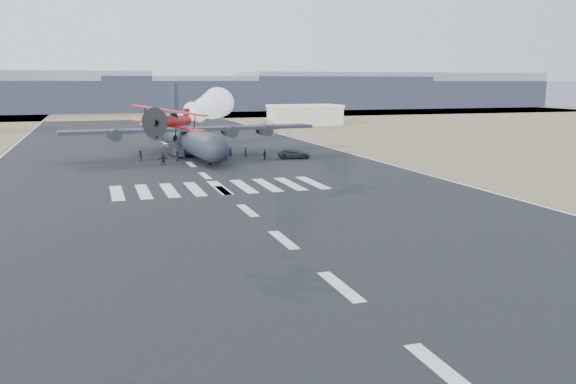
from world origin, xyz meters
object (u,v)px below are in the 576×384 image
crew_b (227,156)px  crew_h (140,156)px  hangar_right (305,115)px  transport_aircraft (189,138)px  support_vehicle (294,154)px  crew_a (246,152)px  crew_c (220,154)px  crew_e (177,156)px  aerobatic_biplane (171,121)px  crew_f (163,159)px  crew_g (231,152)px  crew_d (265,155)px

crew_b → crew_h: (-13.40, 4.11, 0.06)m
hangar_right → transport_aircraft: transport_aircraft is taller
support_vehicle → crew_a: 8.29m
crew_c → crew_e: 7.32m
aerobatic_biplane → crew_c: aerobatic_biplane is taller
support_vehicle → crew_a: (-7.30, 3.92, 0.11)m
crew_f → crew_g: size_ratio=1.10×
transport_aircraft → crew_d: size_ratio=25.89×
crew_b → crew_c: (-0.39, 3.53, -0.02)m
aerobatic_biplane → crew_b: (14.22, 45.02, -8.67)m
crew_h → transport_aircraft: bearing=118.4°
crew_b → crew_g: 5.16m
crew_b → crew_f: size_ratio=0.88×
crew_b → crew_e: bearing=122.1°
crew_c → crew_e: size_ratio=0.97×
support_vehicle → crew_g: bearing=72.6°
crew_b → crew_e: 8.16m
crew_d → crew_g: crew_d is taller
support_vehicle → crew_g: 10.91m
support_vehicle → crew_d: bearing=98.9°
crew_b → crew_g: bearing=33.3°
crew_d → crew_h: crew_h is taller
hangar_right → crew_e: hangar_right is taller
crew_a → crew_c: (-4.37, -0.15, -0.08)m
aerobatic_biplane → crew_a: size_ratio=3.78×
crew_g → crew_h: 15.07m
crew_b → crew_a: bearing=4.8°
crew_e → crew_f: (-2.69, -4.29, 0.10)m
crew_c → crew_g: size_ratio=0.95×
support_vehicle → crew_b: (-11.28, 0.25, 0.05)m
aerobatic_biplane → hangar_right: bearing=83.6°
aerobatic_biplane → crew_h: aerobatic_biplane is taller
crew_d → crew_h: bearing=-50.8°
crew_a → crew_e: (-11.65, -0.90, -0.06)m
hangar_right → transport_aircraft: size_ratio=0.48×
support_vehicle → crew_a: bearing=72.4°
crew_e → aerobatic_biplane: bearing=-138.6°
crew_d → transport_aircraft: bearing=-77.2°
support_vehicle → crew_e: size_ratio=3.35×
crew_b → crew_d: (6.28, -0.09, 0.03)m
crew_e → crew_f: 5.07m
crew_a → crew_g: bearing=-95.7°
support_vehicle → crew_h: 25.06m
crew_c → crew_h: 13.02m
crew_d → crew_b: bearing=-39.5°
crew_a → crew_b: size_ratio=1.07×
crew_e → crew_g: size_ratio=0.97×
aerobatic_biplane → support_vehicle: (25.49, 44.77, -8.72)m
hangar_right → transport_aircraft: bearing=-123.6°
hangar_right → support_vehicle: (-28.53, -75.91, -2.26)m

